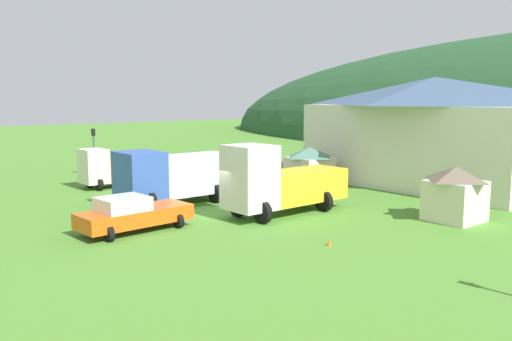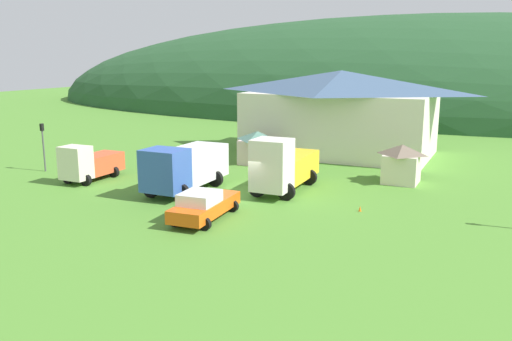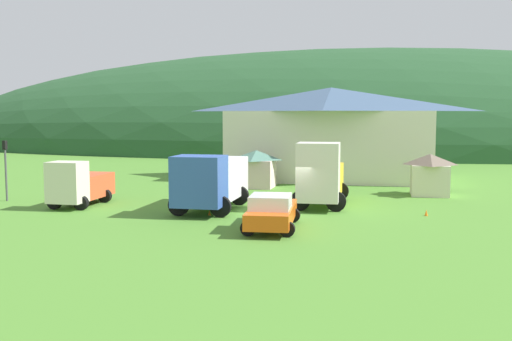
{
  "view_description": "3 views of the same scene",
  "coord_description": "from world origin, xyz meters",
  "px_view_note": "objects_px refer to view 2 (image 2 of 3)",
  "views": [
    {
      "loc": [
        21.78,
        -15.41,
        6.04
      ],
      "look_at": [
        -0.19,
        2.39,
        2.16
      ],
      "focal_mm": 37.32,
      "sensor_mm": 36.0,
      "label": 1
    },
    {
      "loc": [
        14.32,
        -28.59,
        8.72
      ],
      "look_at": [
        0.55,
        0.34,
        1.76
      ],
      "focal_mm": 37.14,
      "sensor_mm": 36.0,
      "label": 2
    },
    {
      "loc": [
        4.73,
        -31.17,
        5.29
      ],
      "look_at": [
        -2.64,
        3.76,
        1.86
      ],
      "focal_mm": 41.19,
      "sensor_mm": 36.0,
      "label": 3
    }
  ],
  "objects_px": {
    "play_shed_pink": "(258,147)",
    "heavy_rig_striped": "(283,166)",
    "traffic_cone_mid_row": "(360,211)",
    "box_truck_blue": "(184,166)",
    "service_pickup_orange": "(204,205)",
    "depot_building": "(340,111)",
    "light_truck_cream": "(89,163)",
    "play_shed_cream": "(402,163)",
    "traffic_light_west": "(43,142)",
    "traffic_cone_near_pickup": "(176,198)"
  },
  "relations": [
    {
      "from": "play_shed_pink",
      "to": "heavy_rig_striped",
      "type": "distance_m",
      "value": 9.41
    },
    {
      "from": "traffic_cone_mid_row",
      "to": "box_truck_blue",
      "type": "bearing_deg",
      "value": -177.58
    },
    {
      "from": "service_pickup_orange",
      "to": "traffic_cone_mid_row",
      "type": "bearing_deg",
      "value": 121.58
    },
    {
      "from": "box_truck_blue",
      "to": "depot_building",
      "type": "bearing_deg",
      "value": 163.87
    },
    {
      "from": "light_truck_cream",
      "to": "service_pickup_orange",
      "type": "xyz_separation_m",
      "value": [
        12.1,
        -4.41,
        -0.45
      ]
    },
    {
      "from": "heavy_rig_striped",
      "to": "service_pickup_orange",
      "type": "bearing_deg",
      "value": -12.78
    },
    {
      "from": "play_shed_cream",
      "to": "play_shed_pink",
      "type": "xyz_separation_m",
      "value": [
        -11.95,
        1.8,
        -0.01
      ]
    },
    {
      "from": "traffic_light_west",
      "to": "box_truck_blue",
      "type": "bearing_deg",
      "value": -2.9
    },
    {
      "from": "depot_building",
      "to": "light_truck_cream",
      "type": "distance_m",
      "value": 22.37
    },
    {
      "from": "light_truck_cream",
      "to": "service_pickup_orange",
      "type": "bearing_deg",
      "value": 69.5
    },
    {
      "from": "light_truck_cream",
      "to": "play_shed_pink",
      "type": "bearing_deg",
      "value": 142.07
    },
    {
      "from": "play_shed_pink",
      "to": "light_truck_cream",
      "type": "bearing_deg",
      "value": -127.46
    },
    {
      "from": "traffic_cone_near_pickup",
      "to": "light_truck_cream",
      "type": "bearing_deg",
      "value": 170.53
    },
    {
      "from": "play_shed_cream",
      "to": "traffic_light_west",
      "type": "relative_size",
      "value": 0.73
    },
    {
      "from": "play_shed_cream",
      "to": "box_truck_blue",
      "type": "height_order",
      "value": "box_truck_blue"
    },
    {
      "from": "traffic_cone_near_pickup",
      "to": "depot_building",
      "type": "bearing_deg",
      "value": 76.38
    },
    {
      "from": "service_pickup_orange",
      "to": "traffic_light_west",
      "type": "distance_m",
      "value": 18.32
    },
    {
      "from": "box_truck_blue",
      "to": "play_shed_pink",
      "type": "bearing_deg",
      "value": 177.86
    },
    {
      "from": "depot_building",
      "to": "play_shed_cream",
      "type": "xyz_separation_m",
      "value": [
        7.21,
        -9.18,
        -2.45
      ]
    },
    {
      "from": "box_truck_blue",
      "to": "service_pickup_orange",
      "type": "xyz_separation_m",
      "value": [
        4.28,
        -4.72,
        -0.88
      ]
    },
    {
      "from": "play_shed_cream",
      "to": "light_truck_cream",
      "type": "bearing_deg",
      "value": -156.18
    },
    {
      "from": "heavy_rig_striped",
      "to": "traffic_cone_mid_row",
      "type": "bearing_deg",
      "value": 67.68
    },
    {
      "from": "box_truck_blue",
      "to": "traffic_light_west",
      "type": "relative_size",
      "value": 1.87
    },
    {
      "from": "light_truck_cream",
      "to": "traffic_cone_near_pickup",
      "type": "xyz_separation_m",
      "value": [
        8.22,
        -1.37,
        -1.28
      ]
    },
    {
      "from": "depot_building",
      "to": "box_truck_blue",
      "type": "xyz_separation_m",
      "value": [
        -5.11,
        -17.76,
        -2.14
      ]
    },
    {
      "from": "depot_building",
      "to": "heavy_rig_striped",
      "type": "xyz_separation_m",
      "value": [
        0.69,
        -15.06,
        -2.11
      ]
    },
    {
      "from": "depot_building",
      "to": "traffic_cone_mid_row",
      "type": "xyz_separation_m",
      "value": [
        6.43,
        -17.28,
        -3.85
      ]
    },
    {
      "from": "traffic_cone_mid_row",
      "to": "service_pickup_orange",
      "type": "bearing_deg",
      "value": -144.37
    },
    {
      "from": "depot_building",
      "to": "heavy_rig_striped",
      "type": "bearing_deg",
      "value": -87.37
    },
    {
      "from": "traffic_light_west",
      "to": "traffic_cone_mid_row",
      "type": "height_order",
      "value": "traffic_light_west"
    },
    {
      "from": "play_shed_cream",
      "to": "light_truck_cream",
      "type": "height_order",
      "value": "play_shed_cream"
    },
    {
      "from": "play_shed_cream",
      "to": "traffic_cone_mid_row",
      "type": "relative_size",
      "value": 4.29
    },
    {
      "from": "light_truck_cream",
      "to": "traffic_cone_near_pickup",
      "type": "distance_m",
      "value": 8.43
    },
    {
      "from": "play_shed_pink",
      "to": "traffic_light_west",
      "type": "relative_size",
      "value": 0.76
    },
    {
      "from": "depot_building",
      "to": "play_shed_cream",
      "type": "bearing_deg",
      "value": -51.84
    },
    {
      "from": "depot_building",
      "to": "box_truck_blue",
      "type": "relative_size",
      "value": 2.47
    },
    {
      "from": "traffic_light_west",
      "to": "traffic_cone_mid_row",
      "type": "distance_m",
      "value": 24.82
    },
    {
      "from": "service_pickup_orange",
      "to": "traffic_light_west",
      "type": "bearing_deg",
      "value": -111.2
    },
    {
      "from": "play_shed_cream",
      "to": "play_shed_pink",
      "type": "height_order",
      "value": "play_shed_cream"
    },
    {
      "from": "box_truck_blue",
      "to": "light_truck_cream",
      "type": "bearing_deg",
      "value": -87.86
    },
    {
      "from": "box_truck_blue",
      "to": "traffic_cone_mid_row",
      "type": "distance_m",
      "value": 11.67
    },
    {
      "from": "heavy_rig_striped",
      "to": "light_truck_cream",
      "type": "bearing_deg",
      "value": -78.72
    },
    {
      "from": "box_truck_blue",
      "to": "traffic_light_west",
      "type": "bearing_deg",
      "value": -92.99
    },
    {
      "from": "heavy_rig_striped",
      "to": "traffic_cone_mid_row",
      "type": "xyz_separation_m",
      "value": [
        5.73,
        -2.22,
        -1.74
      ]
    },
    {
      "from": "traffic_cone_near_pickup",
      "to": "play_shed_cream",
      "type": "bearing_deg",
      "value": 40.73
    },
    {
      "from": "play_shed_pink",
      "to": "box_truck_blue",
      "type": "height_order",
      "value": "box_truck_blue"
    },
    {
      "from": "light_truck_cream",
      "to": "traffic_cone_mid_row",
      "type": "distance_m",
      "value": 19.42
    },
    {
      "from": "play_shed_pink",
      "to": "light_truck_cream",
      "type": "distance_m",
      "value": 13.47
    },
    {
      "from": "play_shed_cream",
      "to": "heavy_rig_striped",
      "type": "xyz_separation_m",
      "value": [
        -6.52,
        -5.88,
        0.34
      ]
    },
    {
      "from": "depot_building",
      "to": "heavy_rig_striped",
      "type": "relative_size",
      "value": 2.38
    }
  ]
}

